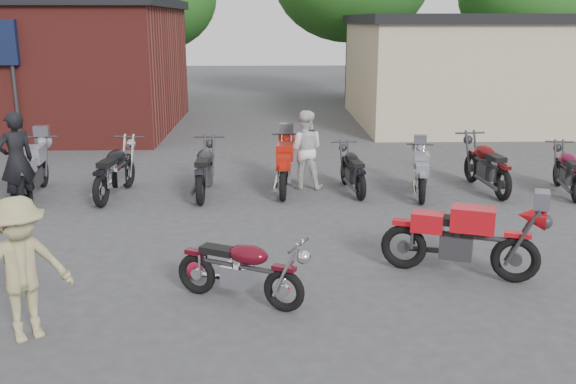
{
  "coord_description": "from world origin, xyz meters",
  "views": [
    {
      "loc": [
        0.33,
        -8.07,
        3.59
      ],
      "look_at": [
        0.61,
        1.93,
        0.9
      ],
      "focal_mm": 40.0,
      "sensor_mm": 36.0,
      "label": 1
    }
  ],
  "objects_px": {
    "helmet": "(194,269)",
    "person_light": "(305,150)",
    "row_bike_1": "(33,167)",
    "row_bike_4": "(285,164)",
    "vintage_motorcycle": "(241,266)",
    "row_bike_2": "(115,168)",
    "person_dark": "(17,161)",
    "row_bike_6": "(421,171)",
    "row_bike_3": "(205,167)",
    "person_tan": "(22,269)",
    "sportbike": "(463,235)",
    "row_bike_5": "(352,168)",
    "row_bike_7": "(487,163)",
    "row_bike_8": "(568,169)"
  },
  "relations": [
    {
      "from": "row_bike_7",
      "to": "row_bike_8",
      "type": "height_order",
      "value": "row_bike_7"
    },
    {
      "from": "person_dark",
      "to": "row_bike_4",
      "type": "distance_m",
      "value": 5.36
    },
    {
      "from": "helmet",
      "to": "sportbike",
      "type": "bearing_deg",
      "value": -0.8
    },
    {
      "from": "vintage_motorcycle",
      "to": "row_bike_5",
      "type": "xyz_separation_m",
      "value": [
        2.14,
        5.57,
        0.01
      ]
    },
    {
      "from": "row_bike_6",
      "to": "vintage_motorcycle",
      "type": "bearing_deg",
      "value": 155.88
    },
    {
      "from": "row_bike_1",
      "to": "row_bike_6",
      "type": "xyz_separation_m",
      "value": [
        8.11,
        -0.21,
        -0.08
      ]
    },
    {
      "from": "vintage_motorcycle",
      "to": "person_tan",
      "type": "xyz_separation_m",
      "value": [
        -2.44,
        -0.89,
        0.33
      ]
    },
    {
      "from": "helmet",
      "to": "row_bike_2",
      "type": "height_order",
      "value": "row_bike_2"
    },
    {
      "from": "vintage_motorcycle",
      "to": "row_bike_2",
      "type": "bearing_deg",
      "value": 144.72
    },
    {
      "from": "sportbike",
      "to": "person_tan",
      "type": "relative_size",
      "value": 1.27
    },
    {
      "from": "row_bike_7",
      "to": "row_bike_8",
      "type": "relative_size",
      "value": 1.14
    },
    {
      "from": "row_bike_1",
      "to": "row_bike_4",
      "type": "distance_m",
      "value": 5.27
    },
    {
      "from": "vintage_motorcycle",
      "to": "person_light",
      "type": "height_order",
      "value": "person_light"
    },
    {
      "from": "row_bike_1",
      "to": "row_bike_7",
      "type": "height_order",
      "value": "row_bike_7"
    },
    {
      "from": "person_light",
      "to": "row_bike_1",
      "type": "bearing_deg",
      "value": 11.38
    },
    {
      "from": "row_bike_1",
      "to": "row_bike_2",
      "type": "xyz_separation_m",
      "value": [
        1.72,
        -0.11,
        0.01
      ]
    },
    {
      "from": "row_bike_3",
      "to": "row_bike_5",
      "type": "height_order",
      "value": "row_bike_3"
    },
    {
      "from": "row_bike_1",
      "to": "row_bike_2",
      "type": "bearing_deg",
      "value": -99.94
    },
    {
      "from": "row_bike_4",
      "to": "row_bike_6",
      "type": "bearing_deg",
      "value": -94.83
    },
    {
      "from": "helmet",
      "to": "person_light",
      "type": "height_order",
      "value": "person_light"
    },
    {
      "from": "person_dark",
      "to": "row_bike_4",
      "type": "height_order",
      "value": "person_dark"
    },
    {
      "from": "person_dark",
      "to": "row_bike_3",
      "type": "height_order",
      "value": "person_dark"
    },
    {
      "from": "helmet",
      "to": "row_bike_8",
      "type": "distance_m",
      "value": 8.63
    },
    {
      "from": "vintage_motorcycle",
      "to": "row_bike_7",
      "type": "bearing_deg",
      "value": 74.6
    },
    {
      "from": "row_bike_1",
      "to": "row_bike_8",
      "type": "relative_size",
      "value": 1.12
    },
    {
      "from": "vintage_motorcycle",
      "to": "person_light",
      "type": "relative_size",
      "value": 1.04
    },
    {
      "from": "row_bike_5",
      "to": "person_light",
      "type": "bearing_deg",
      "value": 63.7
    },
    {
      "from": "person_tan",
      "to": "row_bike_4",
      "type": "height_order",
      "value": "person_tan"
    },
    {
      "from": "person_tan",
      "to": "sportbike",
      "type": "bearing_deg",
      "value": -17.23
    },
    {
      "from": "sportbike",
      "to": "row_bike_7",
      "type": "bearing_deg",
      "value": 89.19
    },
    {
      "from": "person_tan",
      "to": "row_bike_6",
      "type": "relative_size",
      "value": 0.93
    },
    {
      "from": "row_bike_4",
      "to": "row_bike_8",
      "type": "relative_size",
      "value": 1.12
    },
    {
      "from": "row_bike_3",
      "to": "row_bike_6",
      "type": "distance_m",
      "value": 4.53
    },
    {
      "from": "row_bike_7",
      "to": "row_bike_2",
      "type": "bearing_deg",
      "value": 86.02
    },
    {
      "from": "person_light",
      "to": "person_tan",
      "type": "height_order",
      "value": "person_light"
    },
    {
      "from": "row_bike_6",
      "to": "row_bike_8",
      "type": "height_order",
      "value": "row_bike_8"
    },
    {
      "from": "person_tan",
      "to": "row_bike_3",
      "type": "distance_m",
      "value": 6.47
    },
    {
      "from": "person_dark",
      "to": "row_bike_3",
      "type": "bearing_deg",
      "value": 150.26
    },
    {
      "from": "row_bike_7",
      "to": "person_dark",
      "type": "bearing_deg",
      "value": 90.33
    },
    {
      "from": "helmet",
      "to": "row_bike_3",
      "type": "relative_size",
      "value": 0.13
    },
    {
      "from": "vintage_motorcycle",
      "to": "row_bike_7",
      "type": "distance_m",
      "value": 7.53
    },
    {
      "from": "row_bike_8",
      "to": "person_light",
      "type": "bearing_deg",
      "value": 92.35
    },
    {
      "from": "person_dark",
      "to": "row_bike_2",
      "type": "xyz_separation_m",
      "value": [
        1.69,
        0.78,
        -0.33
      ]
    },
    {
      "from": "vintage_motorcycle",
      "to": "sportbike",
      "type": "xyz_separation_m",
      "value": [
        3.12,
        0.84,
        0.11
      ]
    },
    {
      "from": "vintage_motorcycle",
      "to": "row_bike_8",
      "type": "relative_size",
      "value": 0.95
    },
    {
      "from": "person_dark",
      "to": "row_bike_2",
      "type": "height_order",
      "value": "person_dark"
    },
    {
      "from": "row_bike_2",
      "to": "row_bike_1",
      "type": "bearing_deg",
      "value": 93.43
    },
    {
      "from": "row_bike_3",
      "to": "row_bike_8",
      "type": "height_order",
      "value": "row_bike_3"
    },
    {
      "from": "person_dark",
      "to": "row_bike_8",
      "type": "distance_m",
      "value": 11.26
    },
    {
      "from": "sportbike",
      "to": "row_bike_6",
      "type": "height_order",
      "value": "sportbike"
    }
  ]
}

